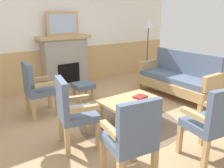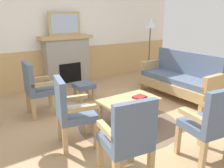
{
  "view_description": "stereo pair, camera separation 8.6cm",
  "coord_description": "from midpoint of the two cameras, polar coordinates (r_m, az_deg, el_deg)",
  "views": [
    {
      "loc": [
        -2.32,
        -2.86,
        1.77
      ],
      "look_at": [
        0.0,
        0.35,
        0.55
      ],
      "focal_mm": 36.31,
      "sensor_mm": 36.0,
      "label": 1
    },
    {
      "loc": [
        -2.25,
        -2.91,
        1.77
      ],
      "look_at": [
        0.0,
        0.35,
        0.55
      ],
      "focal_mm": 36.31,
      "sensor_mm": 36.0,
      "label": 2
    }
  ],
  "objects": [
    {
      "name": "ground_plane",
      "position": [
        4.08,
        3.44,
        -8.61
      ],
      "size": [
        14.0,
        14.0,
        0.0
      ],
      "primitive_type": "plane",
      "color": "tan"
    },
    {
      "name": "wall_back",
      "position": [
        5.95,
        -12.25,
        12.33
      ],
      "size": [
        7.2,
        0.14,
        2.7
      ],
      "color": "white",
      "rests_on": "ground_plane"
    },
    {
      "name": "fireplace",
      "position": [
        5.81,
        -10.88,
        5.74
      ],
      "size": [
        1.3,
        0.44,
        1.28
      ],
      "color": "gray",
      "rests_on": "ground_plane"
    },
    {
      "name": "framed_picture",
      "position": [
        5.71,
        -11.41,
        14.7
      ],
      "size": [
        0.8,
        0.04,
        0.56
      ],
      "color": "tan",
      "rests_on": "fireplace"
    },
    {
      "name": "couch",
      "position": [
        5.23,
        16.98,
        1.17
      ],
      "size": [
        0.7,
        1.8,
        0.98
      ],
      "color": "tan",
      "rests_on": "ground_plane"
    },
    {
      "name": "coffee_table",
      "position": [
        3.75,
        4.96,
        -4.59
      ],
      "size": [
        0.96,
        0.56,
        0.44
      ],
      "color": "tan",
      "rests_on": "ground_plane"
    },
    {
      "name": "round_rug",
      "position": [
        3.91,
        4.82,
        -9.81
      ],
      "size": [
        1.69,
        1.69,
        0.01
      ],
      "primitive_type": "cylinder",
      "color": "brown",
      "rests_on": "ground_plane"
    },
    {
      "name": "book_on_table",
      "position": [
        3.8,
        7.62,
        -3.26
      ],
      "size": [
        0.24,
        0.2,
        0.03
      ],
      "primitive_type": "cube",
      "rotation": [
        0.0,
        0.0,
        0.19
      ],
      "color": "maroon",
      "rests_on": "coffee_table"
    },
    {
      "name": "footstool",
      "position": [
        4.89,
        -6.59,
        -0.65
      ],
      "size": [
        0.4,
        0.4,
        0.36
      ],
      "color": "tan",
      "rests_on": "ground_plane"
    },
    {
      "name": "armchair_near_fireplace",
      "position": [
        4.24,
        -17.86,
        -0.59
      ],
      "size": [
        0.5,
        0.5,
        0.98
      ],
      "color": "tan",
      "rests_on": "ground_plane"
    },
    {
      "name": "armchair_by_window_left",
      "position": [
        3.12,
        -9.52,
        -6.34
      ],
      "size": [
        0.57,
        0.57,
        0.98
      ],
      "color": "tan",
      "rests_on": "ground_plane"
    },
    {
      "name": "armchair_front_left",
      "position": [
        2.45,
        5.12,
        -13.09
      ],
      "size": [
        0.55,
        0.55,
        0.98
      ],
      "color": "tan",
      "rests_on": "ground_plane"
    },
    {
      "name": "armchair_front_center",
      "position": [
        3.0,
        24.22,
        -8.66
      ],
      "size": [
        0.55,
        0.55,
        0.98
      ],
      "color": "tan",
      "rests_on": "ground_plane"
    },
    {
      "name": "floor_lamp_by_couch",
      "position": [
        6.25,
        10.06,
        13.95
      ],
      "size": [
        0.36,
        0.36,
        1.68
      ],
      "color": "#332D28",
      "rests_on": "ground_plane"
    }
  ]
}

